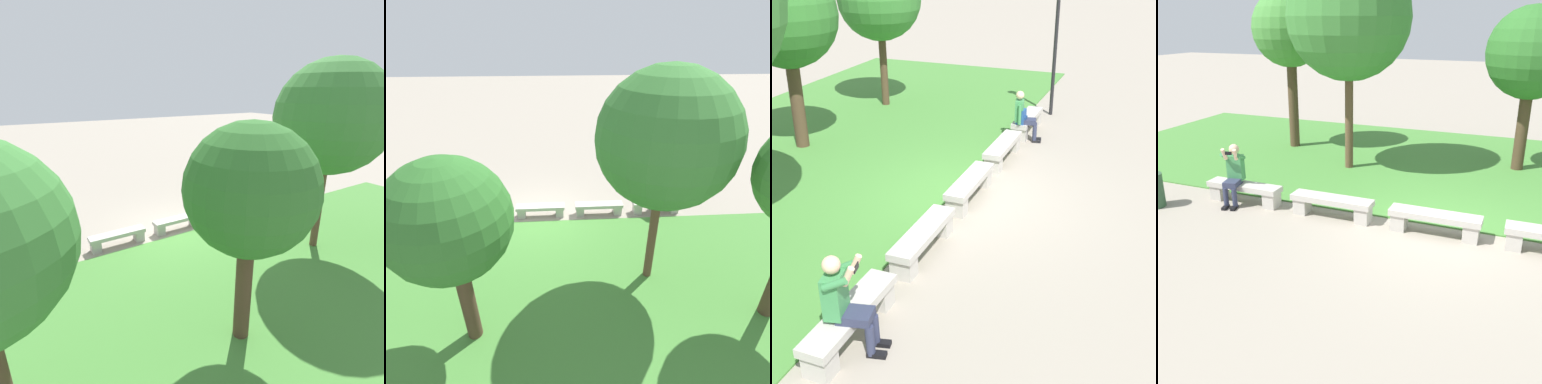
{
  "view_description": "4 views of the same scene",
  "coord_description": "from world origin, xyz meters",
  "views": [
    {
      "loc": [
        4.57,
        8.33,
        4.66
      ],
      "look_at": [
        -1.08,
        -0.78,
        0.97
      ],
      "focal_mm": 28.0,
      "sensor_mm": 36.0,
      "label": 1
    },
    {
      "loc": [
        -0.74,
        9.35,
        5.99
      ],
      "look_at": [
        -1.38,
        -0.12,
        0.89
      ],
      "focal_mm": 28.0,
      "sensor_mm": 36.0,
      "label": 2
    },
    {
      "loc": [
        -8.77,
        -3.25,
        4.61
      ],
      "look_at": [
        -1.71,
        -0.53,
        1.0
      ],
      "focal_mm": 50.0,
      "sensor_mm": 36.0,
      "label": 3
    },
    {
      "loc": [
        1.44,
        -7.77,
        3.84
      ],
      "look_at": [
        -1.53,
        -0.49,
        0.82
      ],
      "focal_mm": 42.0,
      "sensor_mm": 36.0,
      "label": 4
    }
  ],
  "objects": [
    {
      "name": "ground_plane",
      "position": [
        0.0,
        0.0,
        0.0
      ],
      "size": [
        80.0,
        80.0,
        0.0
      ],
      "primitive_type": "plane",
      "color": "gray"
    },
    {
      "name": "grass_strip",
      "position": [
        0.0,
        4.38,
        0.01
      ],
      "size": [
        22.28,
        8.0,
        0.03
      ],
      "primitive_type": "cube",
      "color": "#478438",
      "rests_on": "ground"
    },
    {
      "name": "bench_main",
      "position": [
        -4.27,
        0.0,
        0.29
      ],
      "size": [
        1.74,
        0.4,
        0.45
      ],
      "color": "#B7B2A8",
      "rests_on": "ground"
    },
    {
      "name": "bench_near",
      "position": [
        -2.14,
        0.0,
        0.29
      ],
      "size": [
        1.74,
        0.4,
        0.45
      ],
      "color": "#B7B2A8",
      "rests_on": "ground"
    },
    {
      "name": "bench_mid",
      "position": [
        0.0,
        0.0,
        0.29
      ],
      "size": [
        1.74,
        0.4,
        0.45
      ],
      "color": "#B7B2A8",
      "rests_on": "ground"
    },
    {
      "name": "bench_far",
      "position": [
        2.14,
        0.0,
        0.29
      ],
      "size": [
        1.74,
        0.4,
        0.45
      ],
      "color": "#B7B2A8",
      "rests_on": "ground"
    },
    {
      "name": "bench_end",
      "position": [
        4.27,
        0.0,
        0.29
      ],
      "size": [
        1.74,
        0.4,
        0.45
      ],
      "color": "#B7B2A8",
      "rests_on": "ground"
    },
    {
      "name": "person_photographer",
      "position": [
        -4.46,
        -0.08,
        0.74
      ],
      "size": [
        0.53,
        0.77,
        1.32
      ],
      "color": "black",
      "rests_on": "ground"
    },
    {
      "name": "person_distant",
      "position": [
        3.6,
        -0.06,
        0.67
      ],
      "size": [
        0.48,
        0.72,
        1.26
      ],
      "color": "black",
      "rests_on": "ground"
    },
    {
      "name": "backpack",
      "position": [
        3.57,
        -0.02,
        0.63
      ],
      "size": [
        0.28,
        0.24,
        0.43
      ],
      "color": "#234C8C",
      "rests_on": "bench_end"
    },
    {
      "name": "tree_left_background",
      "position": [
        -3.07,
        3.23,
        3.91
      ],
      "size": [
        3.13,
        3.13,
        5.49
      ],
      "color": "brown",
      "rests_on": "ground"
    },
    {
      "name": "tree_far_back",
      "position": [
        1.25,
        4.81,
        3.04
      ],
      "size": [
        2.3,
        2.3,
        4.22
      ],
      "color": "#4C3826",
      "rests_on": "ground"
    },
    {
      "name": "trash_bin",
      "position": [
        -5.98,
        -0.93,
        0.38
      ],
      "size": [
        0.44,
        0.44,
        0.75
      ],
      "primitive_type": "cylinder",
      "color": "#2D5133",
      "rests_on": "ground"
    }
  ]
}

